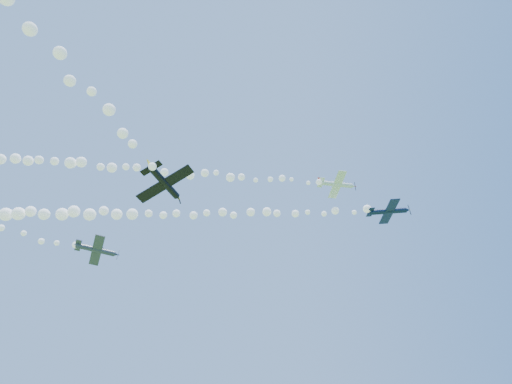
{
  "coord_description": "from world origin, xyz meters",
  "views": [
    {
      "loc": [
        5.85,
        -55.11,
        2.0
      ],
      "look_at": [
        5.23,
        -4.77,
        47.33
      ],
      "focal_mm": 30.0,
      "sensor_mm": 36.0,
      "label": 1
    }
  ],
  "objects_px": {
    "plane_navy": "(389,211)",
    "plane_grey": "(97,250)",
    "plane_black": "(165,183)",
    "plane_white": "(337,184)"
  },
  "relations": [
    {
      "from": "plane_navy",
      "to": "plane_grey",
      "type": "xyz_separation_m",
      "value": [
        -50.27,
        -0.93,
        -8.56
      ]
    },
    {
      "from": "plane_grey",
      "to": "plane_black",
      "type": "height_order",
      "value": "plane_grey"
    },
    {
      "from": "plane_black",
      "to": "plane_white",
      "type": "bearing_deg",
      "value": -29.81
    },
    {
      "from": "plane_grey",
      "to": "plane_black",
      "type": "bearing_deg",
      "value": -77.69
    },
    {
      "from": "plane_black",
      "to": "plane_grey",
      "type": "bearing_deg",
      "value": 56.59
    },
    {
      "from": "plane_grey",
      "to": "plane_navy",
      "type": "bearing_deg",
      "value": -21.7
    },
    {
      "from": "plane_white",
      "to": "plane_black",
      "type": "xyz_separation_m",
      "value": [
        -24.5,
        -19.61,
        -17.84
      ]
    },
    {
      "from": "plane_navy",
      "to": "plane_black",
      "type": "xyz_separation_m",
      "value": [
        -34.04,
        -24.05,
        -15.26
      ]
    },
    {
      "from": "plane_grey",
      "to": "plane_black",
      "type": "xyz_separation_m",
      "value": [
        16.23,
        -23.12,
        -6.7
      ]
    },
    {
      "from": "plane_white",
      "to": "plane_grey",
      "type": "height_order",
      "value": "plane_white"
    }
  ]
}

